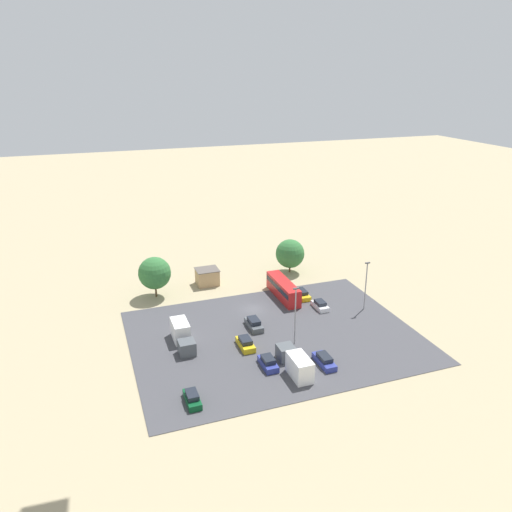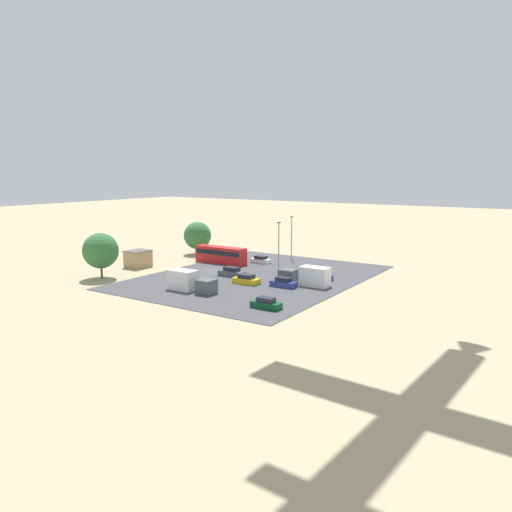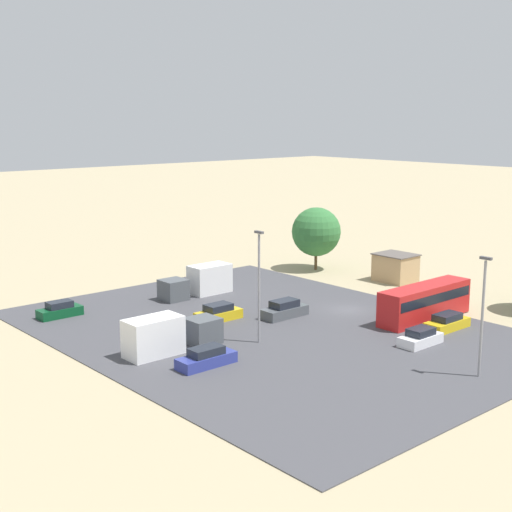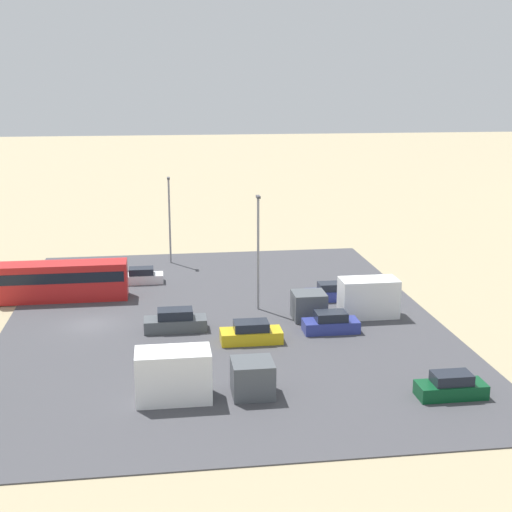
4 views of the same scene
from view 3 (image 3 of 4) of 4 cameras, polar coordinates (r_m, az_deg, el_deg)
ground_plane at (r=71.40m, az=7.31°, el=-4.33°), size 400.00×400.00×0.00m
parking_lot_surface at (r=64.31m, az=1.16°, el=-5.94°), size 45.19×33.89×0.08m
shed_building at (r=84.41m, az=11.10°, el=-0.91°), size 4.47×3.88×3.24m
bus at (r=68.94m, az=13.36°, el=-3.52°), size 2.59×11.11×3.28m
parked_car_0 at (r=62.56m, az=-6.81°, el=-5.84°), size 1.86×4.21×1.57m
parked_car_1 at (r=67.15m, az=-3.03°, el=-4.60°), size 1.93×4.48×1.56m
parked_car_2 at (r=70.68m, az=-15.43°, el=-4.21°), size 1.70×4.16×1.53m
parked_car_3 at (r=68.12m, az=2.28°, el=-4.33°), size 1.90×4.75×1.66m
parked_car_4 at (r=66.52m, az=15.03°, el=-5.17°), size 1.84×4.79×1.46m
parked_car_5 at (r=55.21m, az=-4.00°, el=-8.15°), size 1.77×4.79×1.51m
parked_car_6 at (r=61.57m, az=13.02°, el=-6.39°), size 1.82×4.07×1.45m
parked_truck_0 at (r=58.46m, az=-7.06°, el=-6.28°), size 2.44×8.50×3.11m
parked_truck_1 at (r=76.49m, az=-4.52°, el=-2.07°), size 2.45×8.23×3.10m
tree_apron_mid at (r=88.93m, az=4.84°, el=1.94°), size 6.10×6.10×7.85m
light_pole_lot_centre at (r=54.21m, az=17.67°, el=-4.27°), size 0.90×0.28×8.98m
light_pole_lot_edge at (r=59.38m, az=0.24°, el=-2.13°), size 0.90×0.28×9.56m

